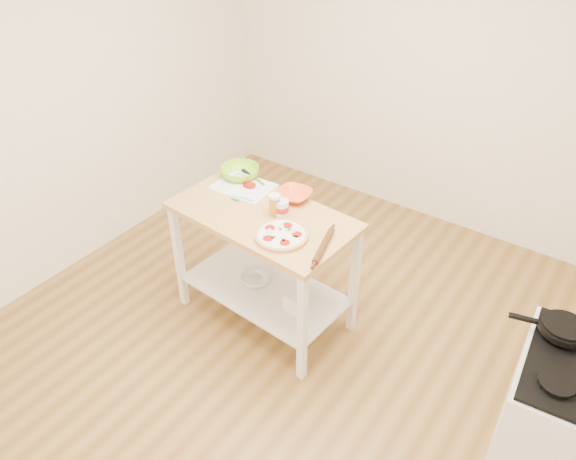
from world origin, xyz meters
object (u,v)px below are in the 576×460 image
(prep_island, at_px, (263,244))
(pizza, at_px, (281,235))
(cutting_board, at_px, (244,186))
(beer_pint, at_px, (275,205))
(skillet, at_px, (562,328))
(spatula, at_px, (241,198))
(orange_bowl, at_px, (294,195))
(shelf_bin, at_px, (295,301))
(gas_stove, at_px, (564,434))
(shelf_glass_bowl, at_px, (256,279))
(knife, at_px, (250,175))
(rolling_pin, at_px, (323,246))
(green_bowl, at_px, (240,172))
(yogurt_tub, at_px, (282,208))

(prep_island, relative_size, pizza, 3.81)
(cutting_board, xyz_separation_m, beer_pint, (0.38, -0.16, 0.07))
(skillet, xyz_separation_m, spatula, (-2.06, 0.10, -0.06))
(cutting_board, distance_m, orange_bowl, 0.38)
(pizza, distance_m, spatula, 0.50)
(spatula, bearing_deg, shelf_bin, -12.07)
(prep_island, xyz_separation_m, gas_stove, (2.03, -0.21, -0.18))
(cutting_board, distance_m, shelf_bin, 0.87)
(shelf_glass_bowl, bearing_deg, gas_stove, -5.89)
(skillet, xyz_separation_m, knife, (-2.21, 0.37, -0.06))
(beer_pint, distance_m, shelf_glass_bowl, 0.70)
(cutting_board, distance_m, beer_pint, 0.42)
(spatula, distance_m, rolling_pin, 0.75)
(gas_stove, bearing_deg, shelf_glass_bowl, 169.19)
(cutting_board, xyz_separation_m, orange_bowl, (0.37, 0.08, 0.02))
(green_bowl, height_order, rolling_pin, green_bowl)
(beer_pint, bearing_deg, skillet, -2.64)
(knife, relative_size, yogurt_tub, 1.35)
(pizza, height_order, cutting_board, pizza)
(spatula, distance_m, green_bowl, 0.31)
(yogurt_tub, relative_size, rolling_pin, 0.57)
(pizza, xyz_separation_m, yogurt_tub, (-0.14, 0.20, 0.04))
(shelf_bin, bearing_deg, shelf_glass_bowl, 171.74)
(cutting_board, relative_size, beer_pint, 2.76)
(green_bowl, bearing_deg, prep_island, -34.09)
(prep_island, bearing_deg, beer_pint, 22.32)
(cutting_board, distance_m, shelf_glass_bowl, 0.68)
(prep_island, height_order, rolling_pin, rolling_pin)
(prep_island, bearing_deg, shelf_glass_bowl, 174.83)
(knife, height_order, shelf_glass_bowl, knife)
(yogurt_tub, xyz_separation_m, rolling_pin, (0.41, -0.15, -0.04))
(prep_island, bearing_deg, shelf_bin, -9.17)
(yogurt_tub, bearing_deg, spatula, -178.42)
(skillet, bearing_deg, knife, 156.83)
(rolling_pin, height_order, shelf_glass_bowl, rolling_pin)
(cutting_board, height_order, rolling_pin, rolling_pin)
(green_bowl, distance_m, rolling_pin, 1.01)
(prep_island, relative_size, knife, 4.76)
(pizza, distance_m, shelf_bin, 0.60)
(orange_bowl, relative_size, shelf_bin, 1.82)
(spatula, relative_size, knife, 0.57)
(shelf_bin, bearing_deg, yogurt_tub, 150.57)
(spatula, bearing_deg, yogurt_tub, -0.02)
(spatula, distance_m, orange_bowl, 0.35)
(orange_bowl, distance_m, green_bowl, 0.47)
(pizza, distance_m, green_bowl, 0.79)
(green_bowl, relative_size, shelf_bin, 2.13)
(orange_bowl, relative_size, beer_pint, 1.54)
(skillet, distance_m, green_bowl, 2.29)
(cutting_board, xyz_separation_m, knife, (-0.05, 0.14, 0.01))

